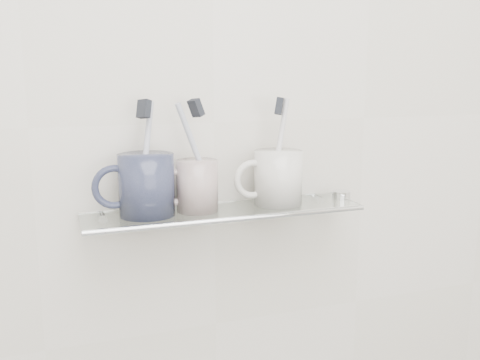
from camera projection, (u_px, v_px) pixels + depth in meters
name	position (u px, v px, depth m)	size (l,w,h in m)	color
wall_back	(214.00, 122.00, 0.98)	(2.50, 2.50, 0.00)	beige
shelf_glass	(225.00, 211.00, 0.96)	(0.50, 0.12, 0.01)	silver
shelf_rail	(235.00, 219.00, 0.91)	(0.01, 0.01, 0.50)	silver
bracket_left	(102.00, 221.00, 0.93)	(0.02, 0.02, 0.03)	silver
bracket_right	(317.00, 202.00, 1.07)	(0.02, 0.02, 0.03)	silver
mug_left	(147.00, 185.00, 0.91)	(0.09, 0.09, 0.11)	#1F2338
mug_left_handle	(115.00, 187.00, 0.89)	(0.08, 0.08, 0.01)	#1F2338
toothbrush_left	(146.00, 157.00, 0.90)	(0.01, 0.01, 0.19)	#A5A6BF
bristles_left	(144.00, 109.00, 0.88)	(0.01, 0.02, 0.03)	black
mug_center	(197.00, 186.00, 0.94)	(0.07, 0.07, 0.09)	white
mug_center_handle	(173.00, 187.00, 0.92)	(0.07, 0.07, 0.01)	white
toothbrush_center	(197.00, 154.00, 0.93)	(0.01, 0.01, 0.19)	#A5ADC5
bristles_center	(196.00, 108.00, 0.91)	(0.01, 0.02, 0.03)	black
mug_right	(278.00, 178.00, 0.99)	(0.09, 0.09, 0.10)	silver
mug_right_handle	(253.00, 179.00, 0.97)	(0.07, 0.07, 0.01)	silver
toothbrush_right	(279.00, 150.00, 0.98)	(0.01, 0.01, 0.19)	silver
bristles_right	(279.00, 106.00, 0.96)	(0.01, 0.02, 0.03)	black
chrome_cap	(341.00, 195.00, 1.04)	(0.04, 0.04, 0.01)	silver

